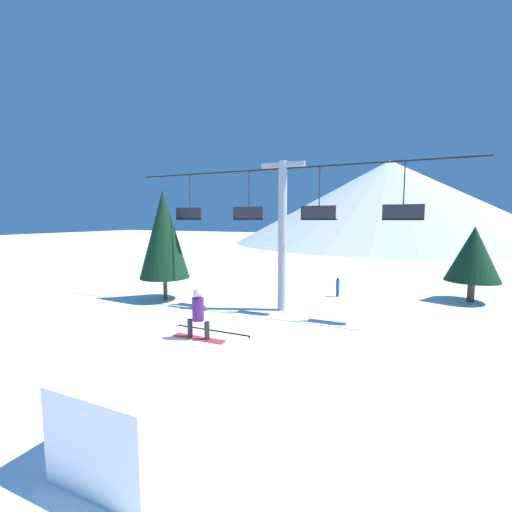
% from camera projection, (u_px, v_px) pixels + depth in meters
% --- Properties ---
extents(ground_plane, '(220.00, 220.00, 0.00)m').
position_uv_depth(ground_plane, '(165.00, 455.00, 7.29)').
color(ground_plane, white).
extents(mountain_ridge, '(63.37, 63.37, 16.95)m').
position_uv_depth(mountain_ridge, '(388.00, 202.00, 71.17)').
color(mountain_ridge, silver).
rests_on(mountain_ridge, ground_plane).
extents(snow_ramp, '(2.36, 4.17, 1.90)m').
position_uv_depth(snow_ramp, '(165.00, 396.00, 7.88)').
color(snow_ramp, white).
rests_on(snow_ramp, ground_plane).
extents(snowboarder, '(1.49, 0.30, 1.34)m').
position_uv_depth(snowboarder, '(198.00, 314.00, 8.85)').
color(snowboarder, '#B22D2D').
rests_on(snowboarder, snow_ramp).
extents(chairlift, '(18.67, 0.47, 8.06)m').
position_uv_depth(chairlift, '(282.00, 225.00, 18.38)').
color(chairlift, '#9E9EA3').
rests_on(chairlift, ground_plane).
extents(pine_tree_near, '(3.02, 3.02, 6.76)m').
position_uv_depth(pine_tree_near, '(164.00, 234.00, 20.87)').
color(pine_tree_near, '#4C3823').
rests_on(pine_tree_near, ground_plane).
extents(pine_tree_far, '(3.07, 3.07, 4.58)m').
position_uv_depth(pine_tree_far, '(474.00, 254.00, 20.52)').
color(pine_tree_far, '#4C3823').
rests_on(pine_tree_far, ground_plane).
extents(distant_skier, '(0.24, 0.24, 1.23)m').
position_uv_depth(distant_skier, '(338.00, 286.00, 22.09)').
color(distant_skier, black).
rests_on(distant_skier, ground_plane).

